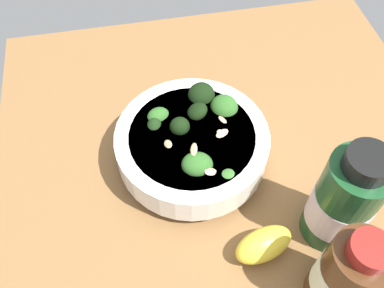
{
  "coord_description": "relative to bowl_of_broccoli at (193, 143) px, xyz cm",
  "views": [
    {
      "loc": [
        11.97,
        31.75,
        51.25
      ],
      "look_at": [
        5.5,
        -1.16,
        4.0
      ],
      "focal_mm": 38.51,
      "sensor_mm": 36.0,
      "label": 1
    }
  ],
  "objects": [
    {
      "name": "lemon_wedge",
      "position": [
        -5.9,
        15.75,
        -1.8
      ],
      "size": [
        8.45,
        5.78,
        4.36
      ],
      "primitive_type": "ellipsoid",
      "rotation": [
        0.0,
        0.0,
        0.25
      ],
      "color": "yellow",
      "rests_on": "ground_plane"
    },
    {
      "name": "bottle_short",
      "position": [
        -15.4,
        14.29,
        3.5
      ],
      "size": [
        7.35,
        7.35,
        17.07
      ],
      "color": "#194723",
      "rests_on": "ground_plane"
    },
    {
      "name": "bowl_of_broccoli",
      "position": [
        0.0,
        0.0,
        0.0
      ],
      "size": [
        21.38,
        21.38,
        8.47
      ],
      "color": "white",
      "rests_on": "ground_plane"
    },
    {
      "name": "ground_plane",
      "position": [
        -5.37,
        1.34,
        -5.84
      ],
      "size": [
        68.62,
        68.62,
        3.72
      ],
      "primitive_type": "cube",
      "color": "brown"
    },
    {
      "name": "bottle_tall",
      "position": [
        -12.62,
        22.39,
        2.65
      ],
      "size": [
        6.65,
        6.65,
        14.81
      ],
      "color": "#472814",
      "rests_on": "ground_plane"
    }
  ]
}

